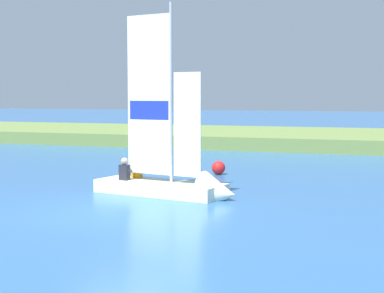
{
  "coord_description": "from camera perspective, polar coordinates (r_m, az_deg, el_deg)",
  "views": [
    {
      "loc": [
        6.75,
        -13.14,
        2.85
      ],
      "look_at": [
        -0.1,
        5.4,
        1.2
      ],
      "focal_mm": 57.47,
      "sensor_mm": 36.0,
      "label": 1
    }
  ],
  "objects": [
    {
      "name": "channel_buoy",
      "position": [
        22.15,
        2.47,
        -1.98
      ],
      "size": [
        0.49,
        0.49,
        0.49
      ],
      "primitive_type": "sphere",
      "color": "red",
      "rests_on": "ground"
    },
    {
      "name": "sailboat",
      "position": [
        17.37,
        -1.12,
        -3.24
      ],
      "size": [
        4.48,
        1.97,
        5.84
      ],
      "rotation": [
        0.0,
        0.0,
        -0.18
      ],
      "color": "silver",
      "rests_on": "ground"
    },
    {
      "name": "ground_plane",
      "position": [
        15.04,
        -6.84,
        -6.18
      ],
      "size": [
        200.0,
        200.0,
        0.0
      ],
      "primitive_type": "plane",
      "color": "#2D609E"
    },
    {
      "name": "shore_bank",
      "position": [
        36.7,
        9.62,
        0.8
      ],
      "size": [
        80.0,
        11.7,
        0.71
      ],
      "primitive_type": "cube",
      "color": "olive",
      "rests_on": "ground"
    }
  ]
}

